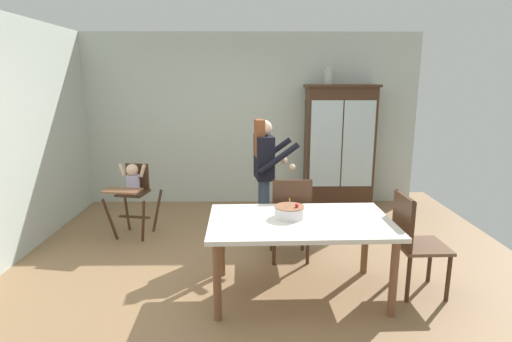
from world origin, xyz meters
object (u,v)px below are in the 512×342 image
Objects in this scene: ceramic_vase at (329,76)px; high_chair_with_toddler at (133,187)px; birthday_cake at (289,212)px; adult_person at (265,166)px; dining_table at (300,228)px; china_cabinet at (339,146)px; dining_chair_far_side at (291,214)px; dining_chair_right_end at (412,237)px.

high_chair_with_toddler is at bearing -154.96° from ceramic_vase.
ceramic_vase is at bearing 73.08° from birthday_cake.
adult_person is 0.90× the size of dining_table.
china_cabinet is 7.09× the size of ceramic_vase.
birthday_cake is (-0.82, -2.70, -1.24)m from ceramic_vase.
dining_chair_far_side is at bearing -162.42° from adult_person.
china_cabinet is at bearing 1.05° from dining_chair_right_end.
high_chair_with_toddler is 3.39× the size of birthday_cake.
birthday_cake reaches higher than dining_table.
dining_table is (1.96, -1.51, 0.00)m from high_chair_with_toddler.
dining_chair_right_end is (1.05, 0.02, -0.10)m from dining_table.
birthday_cake is (1.86, -1.44, 0.14)m from high_chair_with_toddler.
china_cabinet is 2.89m from birthday_cake.
dining_table is 0.18m from birthday_cake.
china_cabinet is 1.99× the size of dining_chair_right_end.
dining_table is 6.04× the size of birthday_cake.
ceramic_vase reaches higher than china_cabinet.
dining_chair_right_end is at bearing -83.20° from ceramic_vase.
ceramic_vase is at bearing -111.40° from dining_chair_far_side.
high_chair_with_toddler is 1.72m from adult_person.
dining_table is at bearing -27.51° from high_chair_with_toddler.
birthday_cake is (-1.02, -2.69, -0.17)m from china_cabinet.
birthday_cake is (-0.09, 0.07, 0.14)m from dining_table.
high_chair_with_toddler is 0.99× the size of dining_chair_far_side.
high_chair_with_toddler is 0.56× the size of dining_table.
birthday_cake is at bearing 86.34° from dining_chair_right_end.
ceramic_vase reaches higher than birthday_cake.
dining_chair_right_end is at bearing -140.99° from adult_person.
adult_person reaches higher than dining_table.
ceramic_vase is 3.27m from high_chair_with_toddler.
ceramic_vase is 3.08m from birthday_cake.
dining_chair_right_end is (0.33, -2.74, -1.48)m from ceramic_vase.
ceramic_vase is 3.17m from dining_table.
adult_person is at bearing -129.28° from china_cabinet.
china_cabinet reaches higher than dining_chair_far_side.
dining_table is 1.76× the size of dining_chair_far_side.
ceramic_vase reaches higher than dining_chair_far_side.
dining_table is 0.72m from dining_chair_far_side.
high_chair_with_toddler is (-2.89, -1.25, -0.31)m from china_cabinet.
adult_person is 1.88m from dining_chair_right_end.
dining_chair_far_side is (1.94, -0.80, -0.10)m from high_chair_with_toddler.
high_chair_with_toddler is at bearing -23.92° from dining_chair_far_side.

